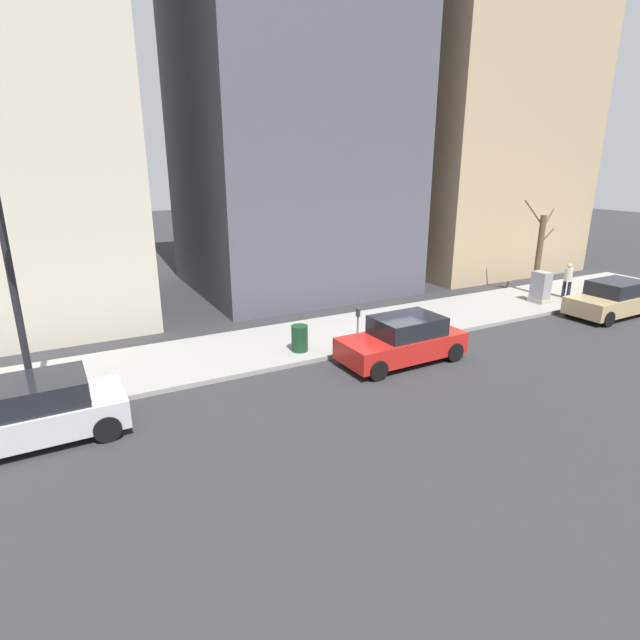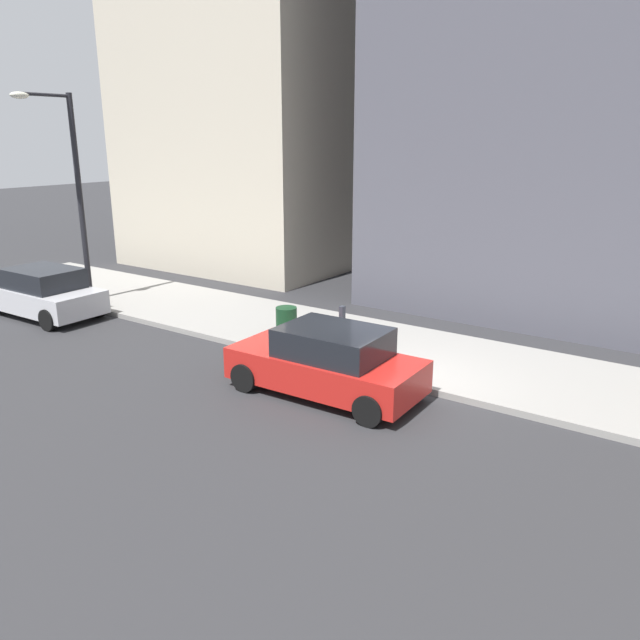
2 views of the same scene
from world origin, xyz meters
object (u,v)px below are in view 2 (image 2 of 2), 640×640
object	(u,v)px
trash_bin	(286,324)
streetlamp	(71,182)
parked_car_red	(327,362)
parked_car_silver	(42,293)
parking_meter	(342,327)

from	to	relation	value
trash_bin	streetlamp	bearing A→B (deg)	94.44
parked_car_red	trash_bin	bearing A→B (deg)	51.07
parked_car_silver	trash_bin	bearing A→B (deg)	-76.66
parked_car_silver	parking_meter	size ratio (longest dim) A/B	3.14
parked_car_silver	parking_meter	world-z (taller)	parked_car_silver
streetlamp	parking_meter	bearing A→B (deg)	-89.04
trash_bin	parked_car_red	bearing A→B (deg)	-127.67
parked_car_red	parked_car_silver	distance (m)	10.69
parking_meter	parked_car_silver	bearing A→B (deg)	99.07
parked_car_silver	parking_meter	xyz separation A→B (m)	(1.59, -9.99, 0.24)
streetlamp	trash_bin	distance (m)	8.68
parked_car_silver	trash_bin	world-z (taller)	parked_car_silver
parking_meter	streetlamp	size ratio (longest dim) A/B	0.21
parked_car_red	streetlamp	distance (m)	11.29
parked_car_red	parking_meter	xyz separation A→B (m)	(1.67, 0.70, 0.24)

